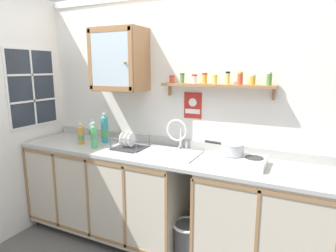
{
  "coord_description": "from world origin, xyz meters",
  "views": [
    {
      "loc": [
        1.19,
        -1.88,
        1.73
      ],
      "look_at": [
        0.04,
        0.5,
        1.19
      ],
      "focal_mm": 31.11,
      "sensor_mm": 36.0,
      "label": 1
    }
  ],
  "objects_px": {
    "hot_plate_stove": "(242,161)",
    "dish_rack": "(129,145)",
    "sink": "(170,154)",
    "bottle_juice_amber_0": "(81,135)",
    "warning_sign": "(193,106)",
    "bottle_opaque_white_3": "(92,132)",
    "wall_cabinet": "(119,60)",
    "trash_bin": "(188,242)",
    "bottle_soda_green_1": "(94,136)",
    "bottle_detergent_teal_2": "(105,129)",
    "saucepan": "(232,148)"
  },
  "relations": [
    {
      "from": "wall_cabinet",
      "to": "warning_sign",
      "type": "bearing_deg",
      "value": 12.52
    },
    {
      "from": "warning_sign",
      "to": "trash_bin",
      "type": "distance_m",
      "value": 1.24
    },
    {
      "from": "warning_sign",
      "to": "bottle_opaque_white_3",
      "type": "bearing_deg",
      "value": -167.87
    },
    {
      "from": "dish_rack",
      "to": "bottle_detergent_teal_2",
      "type": "bearing_deg",
      "value": 166.95
    },
    {
      "from": "saucepan",
      "to": "warning_sign",
      "type": "bearing_deg",
      "value": 148.77
    },
    {
      "from": "bottle_soda_green_1",
      "to": "dish_rack",
      "type": "xyz_separation_m",
      "value": [
        0.32,
        0.13,
        -0.09
      ]
    },
    {
      "from": "bottle_detergent_teal_2",
      "to": "trash_bin",
      "type": "distance_m",
      "value": 1.37
    },
    {
      "from": "bottle_detergent_teal_2",
      "to": "bottle_opaque_white_3",
      "type": "bearing_deg",
      "value": -167.89
    },
    {
      "from": "sink",
      "to": "dish_rack",
      "type": "relative_size",
      "value": 1.73
    },
    {
      "from": "hot_plate_stove",
      "to": "warning_sign",
      "type": "bearing_deg",
      "value": 151.37
    },
    {
      "from": "bottle_opaque_white_3",
      "to": "warning_sign",
      "type": "bearing_deg",
      "value": 12.13
    },
    {
      "from": "hot_plate_stove",
      "to": "warning_sign",
      "type": "height_order",
      "value": "warning_sign"
    },
    {
      "from": "warning_sign",
      "to": "hot_plate_stove",
      "type": "bearing_deg",
      "value": -28.63
    },
    {
      "from": "bottle_detergent_teal_2",
      "to": "wall_cabinet",
      "type": "relative_size",
      "value": 0.53
    },
    {
      "from": "sink",
      "to": "bottle_juice_amber_0",
      "type": "xyz_separation_m",
      "value": [
        -0.96,
        -0.1,
        0.1
      ]
    },
    {
      "from": "dish_rack",
      "to": "wall_cabinet",
      "type": "xyz_separation_m",
      "value": [
        -0.17,
        0.12,
        0.81
      ]
    },
    {
      "from": "warning_sign",
      "to": "bottle_juice_amber_0",
      "type": "bearing_deg",
      "value": -162.19
    },
    {
      "from": "bottle_soda_green_1",
      "to": "bottle_detergent_teal_2",
      "type": "bearing_deg",
      "value": 98.6
    },
    {
      "from": "dish_rack",
      "to": "bottle_soda_green_1",
      "type": "bearing_deg",
      "value": -158.39
    },
    {
      "from": "sink",
      "to": "bottle_juice_amber_0",
      "type": "relative_size",
      "value": 2.42
    },
    {
      "from": "sink",
      "to": "trash_bin",
      "type": "xyz_separation_m",
      "value": [
        0.23,
        -0.12,
        -0.75
      ]
    },
    {
      "from": "bottle_detergent_teal_2",
      "to": "wall_cabinet",
      "type": "bearing_deg",
      "value": 10.66
    },
    {
      "from": "hot_plate_stove",
      "to": "bottle_juice_amber_0",
      "type": "relative_size",
      "value": 1.63
    },
    {
      "from": "saucepan",
      "to": "warning_sign",
      "type": "distance_m",
      "value": 0.61
    },
    {
      "from": "bottle_opaque_white_3",
      "to": "trash_bin",
      "type": "distance_m",
      "value": 1.45
    },
    {
      "from": "trash_bin",
      "to": "wall_cabinet",
      "type": "bearing_deg",
      "value": 165.48
    },
    {
      "from": "wall_cabinet",
      "to": "trash_bin",
      "type": "xyz_separation_m",
      "value": [
        0.83,
        -0.21,
        -1.6
      ]
    },
    {
      "from": "hot_plate_stove",
      "to": "saucepan",
      "type": "relative_size",
      "value": 1.06
    },
    {
      "from": "bottle_juice_amber_0",
      "to": "dish_rack",
      "type": "relative_size",
      "value": 0.72
    },
    {
      "from": "sink",
      "to": "bottle_detergent_teal_2",
      "type": "height_order",
      "value": "bottle_detergent_teal_2"
    },
    {
      "from": "trash_bin",
      "to": "dish_rack",
      "type": "bearing_deg",
      "value": 171.67
    },
    {
      "from": "hot_plate_stove",
      "to": "wall_cabinet",
      "type": "distance_m",
      "value": 1.5
    },
    {
      "from": "bottle_soda_green_1",
      "to": "warning_sign",
      "type": "xyz_separation_m",
      "value": [
        0.86,
        0.4,
        0.3
      ]
    },
    {
      "from": "hot_plate_stove",
      "to": "dish_rack",
      "type": "height_order",
      "value": "dish_rack"
    },
    {
      "from": "sink",
      "to": "hot_plate_stove",
      "type": "bearing_deg",
      "value": -4.32
    },
    {
      "from": "hot_plate_stove",
      "to": "bottle_opaque_white_3",
      "type": "relative_size",
      "value": 1.51
    },
    {
      "from": "bottle_juice_amber_0",
      "to": "saucepan",
      "type": "bearing_deg",
      "value": 2.68
    },
    {
      "from": "bottle_opaque_white_3",
      "to": "trash_bin",
      "type": "xyz_separation_m",
      "value": [
        1.16,
        -0.15,
        -0.87
      ]
    },
    {
      "from": "bottle_juice_amber_0",
      "to": "warning_sign",
      "type": "bearing_deg",
      "value": 17.81
    },
    {
      "from": "dish_rack",
      "to": "wall_cabinet",
      "type": "distance_m",
      "value": 0.83
    },
    {
      "from": "bottle_detergent_teal_2",
      "to": "bottle_opaque_white_3",
      "type": "distance_m",
      "value": 0.15
    },
    {
      "from": "sink",
      "to": "bottle_opaque_white_3",
      "type": "bearing_deg",
      "value": 178.54
    },
    {
      "from": "bottle_detergent_teal_2",
      "to": "dish_rack",
      "type": "bearing_deg",
      "value": -13.05
    },
    {
      "from": "bottle_juice_amber_0",
      "to": "bottle_soda_green_1",
      "type": "relative_size",
      "value": 0.86
    },
    {
      "from": "wall_cabinet",
      "to": "sink",
      "type": "bearing_deg",
      "value": -8.64
    },
    {
      "from": "bottle_soda_green_1",
      "to": "bottle_opaque_white_3",
      "type": "distance_m",
      "value": 0.25
    },
    {
      "from": "saucepan",
      "to": "wall_cabinet",
      "type": "xyz_separation_m",
      "value": [
        -1.16,
        0.12,
        0.72
      ]
    },
    {
      "from": "saucepan",
      "to": "dish_rack",
      "type": "height_order",
      "value": "saucepan"
    },
    {
      "from": "bottle_opaque_white_3",
      "to": "bottle_soda_green_1",
      "type": "bearing_deg",
      "value": -45.37
    },
    {
      "from": "bottle_detergent_teal_2",
      "to": "trash_bin",
      "type": "xyz_separation_m",
      "value": [
        1.01,
        -0.18,
        -0.9
      ]
    }
  ]
}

